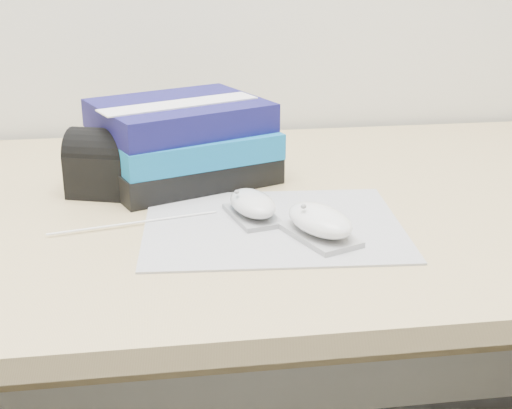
{
  "coord_description": "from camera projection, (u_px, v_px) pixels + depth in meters",
  "views": [
    {
      "loc": [
        -0.22,
        0.58,
        1.1
      ],
      "look_at": [
        -0.1,
        1.45,
        0.77
      ],
      "focal_mm": 50.0,
      "sensor_mm": 36.0,
      "label": 1
    }
  ],
  "objects": [
    {
      "name": "desk",
      "position": [
        295.0,
        311.0,
        1.23
      ],
      "size": [
        1.6,
        0.8,
        0.73
      ],
      "color": "tan",
      "rests_on": "ground"
    },
    {
      "name": "mouse_rear",
      "position": [
        253.0,
        206.0,
        0.99
      ],
      "size": [
        0.08,
        0.11,
        0.04
      ],
      "color": "gray",
      "rests_on": "mousepad"
    },
    {
      "name": "usb_cable",
      "position": [
        135.0,
        223.0,
        0.98
      ],
      "size": [
        0.23,
        0.05,
        0.0
      ],
      "primitive_type": "cylinder",
      "rotation": [
        0.0,
        1.57,
        0.22
      ],
      "color": "white",
      "rests_on": "mousepad"
    },
    {
      "name": "mouse_front",
      "position": [
        320.0,
        223.0,
        0.93
      ],
      "size": [
        0.1,
        0.13,
        0.05
      ],
      "color": "#9B9B9D",
      "rests_on": "mousepad"
    },
    {
      "name": "pouch",
      "position": [
        108.0,
        163.0,
        1.09
      ],
      "size": [
        0.13,
        0.11,
        0.1
      ],
      "color": "black",
      "rests_on": "desk"
    },
    {
      "name": "mousepad",
      "position": [
        273.0,
        226.0,
        0.98
      ],
      "size": [
        0.37,
        0.3,
        0.0
      ],
      "primitive_type": "cube",
      "rotation": [
        0.0,
        0.0,
        -0.07
      ],
      "color": "gray",
      "rests_on": "desk"
    },
    {
      "name": "book_stack",
      "position": [
        183.0,
        141.0,
        1.15
      ],
      "size": [
        0.32,
        0.29,
        0.13
      ],
      "color": "black",
      "rests_on": "desk"
    }
  ]
}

